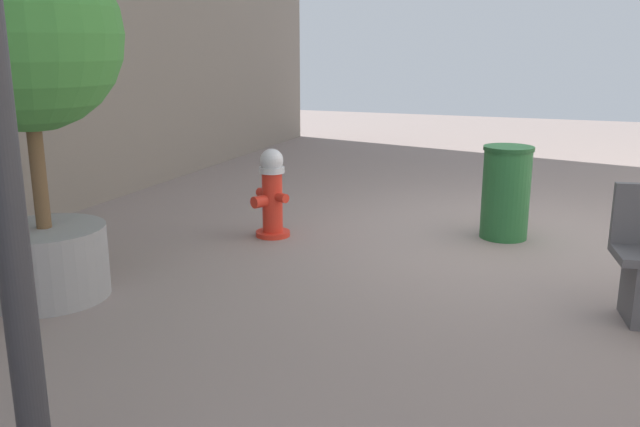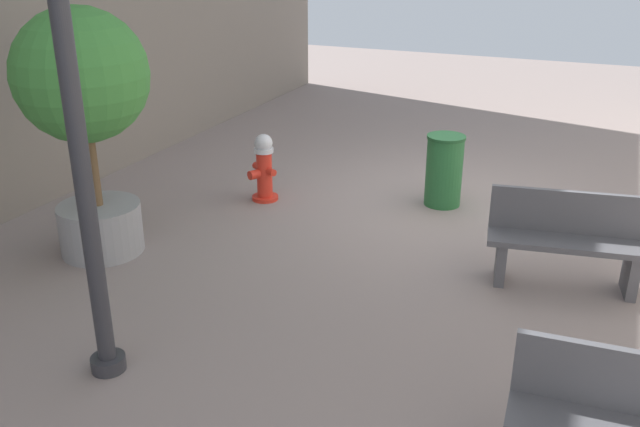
% 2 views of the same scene
% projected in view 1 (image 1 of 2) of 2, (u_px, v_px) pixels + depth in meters
% --- Properties ---
extents(ground_plane, '(23.40, 23.40, 0.00)m').
position_uv_depth(ground_plane, '(505.00, 236.00, 6.79)').
color(ground_plane, gray).
extents(fire_hydrant, '(0.42, 0.41, 0.90)m').
position_uv_depth(fire_hydrant, '(272.00, 193.00, 6.68)').
color(fire_hydrant, red).
rests_on(fire_hydrant, ground_plane).
extents(planter_tree, '(1.38, 1.38, 2.66)m').
position_uv_depth(planter_tree, '(28.00, 70.00, 4.74)').
color(planter_tree, gray).
rests_on(planter_tree, ground_plane).
extents(trash_bin, '(0.49, 0.49, 0.93)m').
position_uv_depth(trash_bin, '(506.00, 192.00, 6.62)').
color(trash_bin, '#266633').
rests_on(trash_bin, ground_plane).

